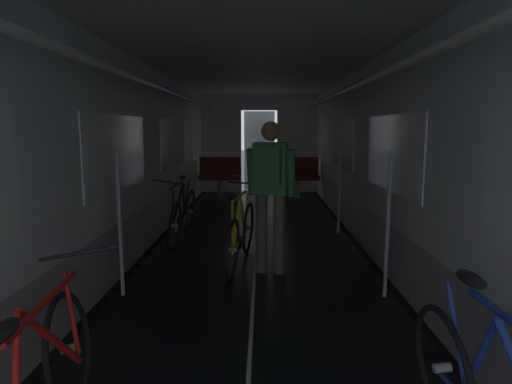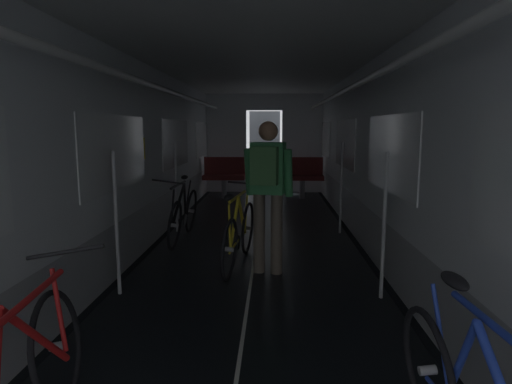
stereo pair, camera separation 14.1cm
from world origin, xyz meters
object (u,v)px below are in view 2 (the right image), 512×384
Objects in this scene: bicycle_black at (183,214)px; bicycle_yellow_in_aisle at (239,234)px; bench_seat_far_left at (224,173)px; bench_seat_far_right at (302,174)px; person_cyclist_aisle at (268,183)px.

bicycle_black is 1.00× the size of bicycle_yellow_in_aisle.
bench_seat_far_left is at bearing 98.32° from bicycle_yellow_in_aisle.
bicycle_yellow_in_aisle is (0.74, -5.03, -0.18)m from bench_seat_far_left.
bench_seat_far_right is 5.14m from bicycle_yellow_in_aisle.
bicycle_yellow_in_aisle is at bearing -81.68° from bench_seat_far_left.
person_cyclist_aisle is (-0.73, -5.30, 0.45)m from bench_seat_far_right.
bench_seat_far_right and bicycle_black have the same top height.
bicycle_black is 1.45m from bicycle_yellow_in_aisle.
bicycle_black is (-0.16, -3.89, -0.19)m from bench_seat_far_left.
bench_seat_far_right is 4.36m from bicycle_black.
person_cyclist_aisle is (1.07, -5.30, 0.45)m from bench_seat_far_left.
bench_seat_far_left is 0.58× the size of bicycle_yellow_in_aisle.
bench_seat_far_right is 0.58× the size of person_cyclist_aisle.
bench_seat_far_left is at bearing 87.63° from bicycle_black.
bench_seat_far_right is 5.37m from person_cyclist_aisle.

